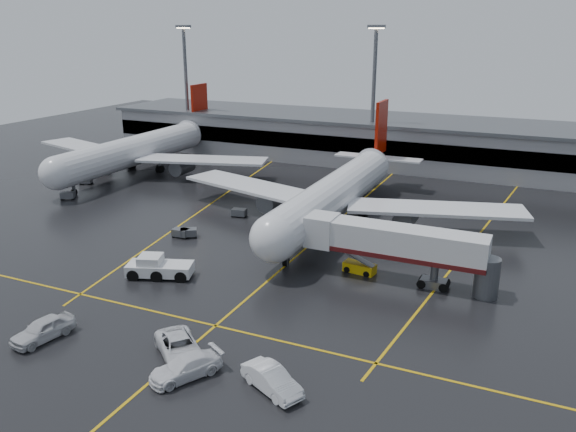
% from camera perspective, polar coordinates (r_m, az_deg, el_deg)
% --- Properties ---
extents(ground, '(220.00, 220.00, 0.00)m').
position_cam_1_polar(ground, '(70.57, 2.15, -2.84)').
color(ground, black).
rests_on(ground, ground).
extents(apron_line_centre, '(0.25, 90.00, 0.02)m').
position_cam_1_polar(apron_line_centre, '(70.57, 2.15, -2.83)').
color(apron_line_centre, gold).
rests_on(apron_line_centre, ground).
extents(apron_line_stop, '(60.00, 0.25, 0.02)m').
position_cam_1_polar(apron_line_stop, '(52.68, -7.12, -10.62)').
color(apron_line_stop, gold).
rests_on(apron_line_stop, ground).
extents(apron_line_left, '(9.99, 69.35, 0.02)m').
position_cam_1_polar(apron_line_left, '(87.70, -7.51, 1.25)').
color(apron_line_left, gold).
rests_on(apron_line_left, ground).
extents(apron_line_right, '(7.57, 69.64, 0.02)m').
position_cam_1_polar(apron_line_right, '(75.73, 17.83, -2.24)').
color(apron_line_right, gold).
rests_on(apron_line_right, ground).
extents(terminal, '(122.00, 19.00, 8.60)m').
position_cam_1_polar(terminal, '(113.74, 11.45, 7.16)').
color(terminal, gray).
rests_on(terminal, ground).
extents(light_mast_left, '(3.00, 1.20, 25.45)m').
position_cam_1_polar(light_mast_left, '(124.93, -9.96, 12.91)').
color(light_mast_left, '#595B60').
rests_on(light_mast_left, ground).
extents(light_mast_mid, '(3.00, 1.20, 25.45)m').
position_cam_1_polar(light_mast_mid, '(107.84, 8.40, 12.20)').
color(light_mast_mid, '#595B60').
rests_on(light_mast_mid, ground).
extents(main_airliner, '(48.80, 45.60, 14.10)m').
position_cam_1_polar(main_airliner, '(77.88, 4.90, 2.39)').
color(main_airliner, silver).
rests_on(main_airliner, ground).
extents(second_airliner, '(48.80, 45.60, 14.10)m').
position_cam_1_polar(second_airliner, '(108.39, -14.34, 6.37)').
color(second_airliner, silver).
rests_on(second_airliner, ground).
extents(jet_bridge, '(19.90, 3.40, 6.05)m').
position_cam_1_polar(jet_bridge, '(60.45, 10.49, -2.82)').
color(jet_bridge, silver).
rests_on(jet_bridge, ground).
extents(pushback_tractor, '(7.34, 4.87, 2.43)m').
position_cam_1_polar(pushback_tractor, '(63.00, -12.60, -4.98)').
color(pushback_tractor, silver).
rests_on(pushback_tractor, ground).
extents(belt_loader, '(3.62, 2.04, 2.18)m').
position_cam_1_polar(belt_loader, '(63.13, 7.02, -5.04)').
color(belt_loader, '#E8B80C').
rests_on(belt_loader, ground).
extents(service_van_a, '(6.70, 6.36, 1.76)m').
position_cam_1_polar(service_van_a, '(48.16, -10.56, -12.57)').
color(service_van_a, silver).
rests_on(service_van_a, ground).
extents(service_van_b, '(4.83, 6.06, 1.64)m').
position_cam_1_polar(service_van_b, '(45.78, -10.00, -14.38)').
color(service_van_b, white).
rests_on(service_van_b, ground).
extents(service_van_c, '(5.62, 4.05, 1.76)m').
position_cam_1_polar(service_van_c, '(43.69, -1.60, -15.73)').
color(service_van_c, white).
rests_on(service_van_c, ground).
extents(service_van_d, '(3.12, 5.77, 1.86)m').
position_cam_1_polar(service_van_d, '(53.96, -22.88, -10.18)').
color(service_van_d, silver).
rests_on(service_van_d, ground).
extents(baggage_cart_a, '(2.39, 2.18, 1.12)m').
position_cam_1_polar(baggage_cart_a, '(73.88, -9.72, -1.60)').
color(baggage_cart_a, '#595B60').
rests_on(baggage_cart_a, ground).
extents(baggage_cart_b, '(2.06, 1.40, 1.12)m').
position_cam_1_polar(baggage_cart_b, '(74.06, -10.46, -1.59)').
color(baggage_cart_b, '#595B60').
rests_on(baggage_cart_b, ground).
extents(baggage_cart_c, '(2.17, 1.59, 1.12)m').
position_cam_1_polar(baggage_cart_c, '(80.97, -4.81, 0.36)').
color(baggage_cart_c, '#595B60').
rests_on(baggage_cart_c, ground).
extents(baggage_cart_d, '(2.34, 1.94, 1.12)m').
position_cam_1_polar(baggage_cart_d, '(103.34, -19.21, 3.32)').
color(baggage_cart_d, '#595B60').
rests_on(baggage_cart_d, ground).
extents(baggage_cart_e, '(2.39, 2.17, 1.12)m').
position_cam_1_polar(baggage_cart_e, '(95.08, -20.80, 1.92)').
color(baggage_cart_e, '#595B60').
rests_on(baggage_cart_e, ground).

